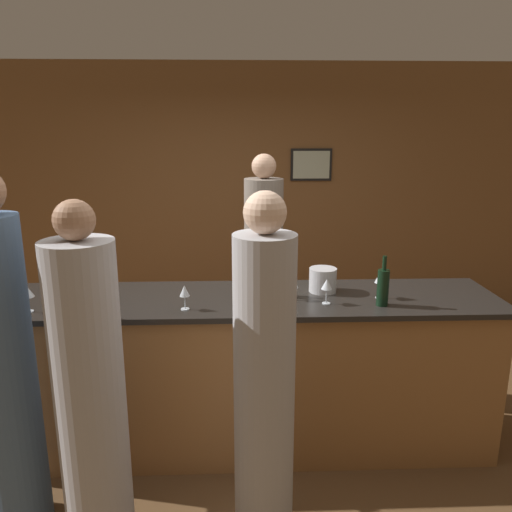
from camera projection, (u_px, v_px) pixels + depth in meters
ground_plane at (248, 441)px, 3.49m from camera, size 14.00×14.00×0.00m
back_wall at (243, 197)px, 5.43m from camera, size 8.00×0.08×2.80m
bar_counter at (248, 372)px, 3.36m from camera, size 3.27×0.73×1.06m
bartender at (263, 281)px, 4.08m from camera, size 0.31×0.31×1.94m
guest_0 at (264, 386)px, 2.49m from camera, size 0.31×0.31×1.85m
guest_1 at (90, 393)px, 2.49m from camera, size 0.35×0.35×1.82m
guest_2 at (4, 369)px, 2.56m from camera, size 0.31×0.31×1.95m
wine_bottle_0 at (383, 287)px, 3.05m from camera, size 0.07×0.07×0.31m
wine_bottle_1 at (259, 277)px, 3.25m from camera, size 0.07×0.07×0.30m
ice_bucket at (323, 280)px, 3.33m from camera, size 0.18×0.18×0.16m
wine_glass_0 at (327, 285)px, 3.08m from camera, size 0.07×0.07×0.16m
wine_glass_1 at (27, 292)px, 2.94m from camera, size 0.08×0.08×0.16m
wine_glass_2 at (293, 283)px, 3.15m from camera, size 0.07×0.07×0.15m
wine_glass_3 at (185, 292)px, 2.98m from camera, size 0.06×0.06×0.15m
wine_glass_4 at (87, 295)px, 2.85m from camera, size 0.07×0.07×0.18m
wine_glass_5 at (381, 278)px, 3.18m from camera, size 0.07×0.07×0.18m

